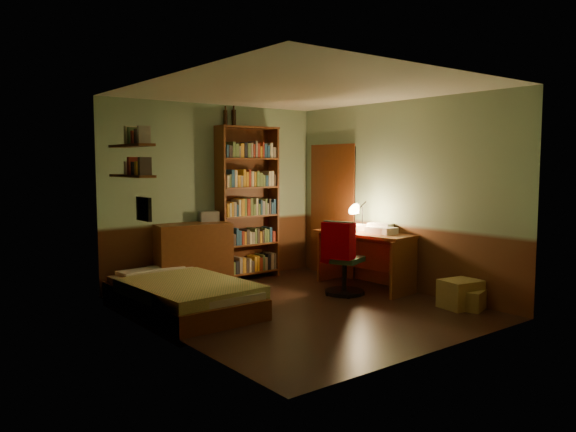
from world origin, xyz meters
TOP-DOWN VIEW (x-y plane):
  - floor at (0.00, 0.00)m, footprint 3.50×4.00m
  - ceiling at (0.00, 0.00)m, footprint 3.50×4.00m
  - wall_back at (0.00, 2.01)m, footprint 3.50×0.02m
  - wall_left at (-1.76, 0.00)m, footprint 0.02×4.00m
  - wall_right at (1.76, 0.00)m, footprint 0.02×4.00m
  - wall_front at (0.00, -2.01)m, footprint 3.50×0.02m
  - doorway at (1.72, 1.30)m, footprint 0.06×0.90m
  - door_trim at (1.69, 1.30)m, footprint 0.02×0.98m
  - bed at (-1.18, 0.83)m, footprint 1.12×2.09m
  - dresser at (-0.51, 1.76)m, footprint 1.10×0.67m
  - mini_stereo at (-0.17, 1.89)m, footprint 0.31×0.27m
  - bookshelf at (0.47, 1.85)m, footprint 1.00×0.35m
  - bottle_left at (0.17, 1.96)m, footprint 0.07×0.07m
  - bottle_right at (0.31, 1.96)m, footprint 0.08×0.08m
  - desk at (1.44, 0.33)m, footprint 0.76×1.52m
  - paper_stack at (1.62, 0.21)m, footprint 0.32×0.37m
  - desk_lamp at (1.54, 0.49)m, footprint 0.20×0.20m
  - office_chair at (0.91, 0.19)m, footprint 0.57×0.54m
  - red_jacket at (0.87, -0.01)m, footprint 0.28×0.43m
  - wall_shelf_lower at (-1.64, 1.10)m, footprint 0.20×0.90m
  - wall_shelf_upper at (-1.64, 1.10)m, footprint 0.20×0.90m
  - framed_picture at (-1.72, 0.60)m, footprint 0.04×0.32m
  - cardboard_box_a at (1.53, -1.19)m, footprint 0.51×0.43m
  - cardboard_box_b at (1.56, -1.32)m, footprint 0.40×0.36m

SIDE VIEW (x-z plane):
  - floor at x=0.00m, z-range -0.02..0.00m
  - cardboard_box_b at x=1.56m, z-range 0.00..0.23m
  - cardboard_box_a at x=1.53m, z-range 0.00..0.34m
  - bed at x=-1.18m, z-range 0.00..0.62m
  - desk at x=1.44m, z-range 0.00..0.78m
  - office_chair at x=0.91m, z-range 0.00..0.91m
  - dresser at x=-0.51m, z-range 0.00..0.91m
  - paper_stack at x=1.62m, z-range 0.78..0.91m
  - mini_stereo at x=-0.17m, z-range 0.91..1.06m
  - doorway at x=1.72m, z-range 0.00..2.00m
  - door_trim at x=1.69m, z-range -0.04..2.04m
  - desk_lamp at x=1.54m, z-range 0.78..1.33m
  - bookshelf at x=0.47m, z-range 0.00..2.29m
  - red_jacket at x=0.87m, z-range 0.91..1.39m
  - framed_picture at x=-1.72m, z-range 1.12..1.38m
  - wall_back at x=0.00m, z-range 0.00..2.60m
  - wall_left at x=-1.76m, z-range 0.00..2.60m
  - wall_right at x=1.76m, z-range 0.00..2.60m
  - wall_front at x=0.00m, z-range 0.00..2.60m
  - wall_shelf_lower at x=-1.64m, z-range 1.59..1.61m
  - wall_shelf_upper at x=-1.64m, z-range 1.94..1.96m
  - bottle_left at x=0.17m, z-range 2.29..2.52m
  - bottle_right at x=0.31m, z-range 2.29..2.54m
  - ceiling at x=0.00m, z-range 2.60..2.62m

